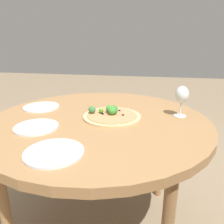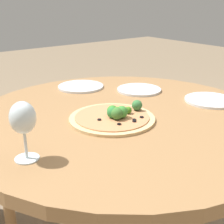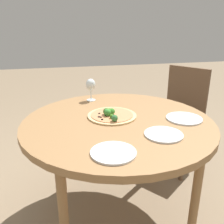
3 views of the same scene
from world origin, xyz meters
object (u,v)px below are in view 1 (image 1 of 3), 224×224
(plate_near, at_px, (54,152))
(pizza, at_px, (111,114))
(plate_far, at_px, (36,127))
(wine_glass, at_px, (182,95))
(plate_side, at_px, (41,107))

(plate_near, bearing_deg, pizza, 72.76)
(plate_near, height_order, plate_far, same)
(pizza, height_order, plate_far, pizza)
(pizza, bearing_deg, wine_glass, 12.11)
(pizza, xyz_separation_m, plate_far, (-0.32, -0.22, -0.01))
(wine_glass, distance_m, plate_near, 0.73)
(pizza, distance_m, plate_near, 0.45)
(pizza, relative_size, plate_near, 1.41)
(plate_near, distance_m, plate_far, 0.29)
(wine_glass, bearing_deg, plate_side, 179.45)
(plate_far, bearing_deg, pizza, 33.96)
(plate_near, bearing_deg, plate_side, 121.53)
(pizza, bearing_deg, plate_side, 169.13)
(wine_glass, distance_m, plate_far, 0.76)
(pizza, distance_m, plate_far, 0.39)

